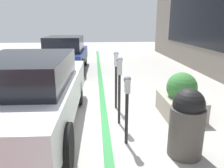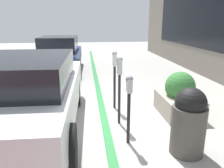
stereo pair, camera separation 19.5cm
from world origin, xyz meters
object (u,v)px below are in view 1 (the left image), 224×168
Objects in this scene: planter_box at (181,98)px; trash_bin at (187,123)px; parking_meter_second at (119,77)px; parking_meter_middle at (116,71)px; parked_car_rear at (65,53)px; parked_car_middle at (29,92)px; parking_meter_nearest at (127,97)px.

planter_box is 1.01× the size of trash_bin.
parking_meter_second is 0.92m from parking_meter_middle.
parked_car_rear reaches higher than parking_meter_middle.
planter_box is at bearing -18.52° from trash_bin.
parked_car_middle reaches higher than parking_meter_second.
parking_meter_second is at bearing 101.76° from planter_box.
parking_meter_middle is at bearing -58.54° from parked_car_middle.
planter_box is 0.30× the size of parked_car_rear.
trash_bin is (-1.12, -2.85, -0.26)m from parked_car_middle.
trash_bin is at bearing -142.36° from parking_meter_second.
parking_meter_second is 1.88m from parked_car_middle.
trash_bin is (-2.20, -0.97, -0.42)m from parking_meter_middle.
parking_meter_second reaches higher than parking_meter_nearest.
parking_meter_middle is 0.33× the size of parked_car_middle.
parked_car_middle is at bearing -178.11° from parked_car_rear.
trash_bin is at bearing -155.58° from parked_car_rear.
planter_box is 1.69m from trash_bin.
parking_meter_middle reaches higher than parking_meter_nearest.
parking_meter_nearest is 0.33× the size of parked_car_rear.
trash_bin is (-1.60, 0.54, 0.15)m from planter_box.
parked_car_middle reaches higher than parking_meter_nearest.
planter_box is at bearing -145.41° from parked_car_rear.
planter_box is 0.26× the size of parked_car_middle.
parking_meter_nearest is 0.87× the size of parking_meter_middle.
parking_meter_middle is 1.72m from planter_box.
parking_meter_nearest is 0.86m from parking_meter_second.
parked_car_rear is at bearing 21.75° from parking_meter_middle.
parking_meter_second is 1.01× the size of parking_meter_middle.
parking_meter_middle reaches higher than planter_box.
parked_car_middle is 3.07m from trash_bin.
parked_car_middle is (0.68, 1.90, -0.07)m from parking_meter_nearest.
parking_meter_second is 5.89m from parked_car_rear.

